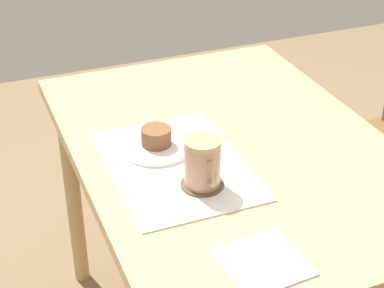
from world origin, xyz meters
TOP-DOWN VIEW (x-y plane):
  - dining_table at (0.00, 0.00)m, footprint 1.09×0.75m
  - placemat at (0.04, -0.16)m, footprint 0.43×0.30m
  - pastry_plate at (-0.05, -0.18)m, footprint 0.18×0.18m
  - pastry at (-0.05, -0.18)m, footprint 0.07×0.07m
  - coffee_coaster at (0.14, -0.14)m, footprint 0.10×0.10m
  - coffee_mug at (0.14, -0.14)m, footprint 0.11×0.08m
  - paper_napkin at (0.42, -0.13)m, footprint 0.16×0.16m

SIDE VIEW (x-z plane):
  - dining_table at x=0.00m, z-range 0.28..1.02m
  - placemat at x=0.04m, z-range 0.74..0.74m
  - paper_napkin at x=0.42m, z-range 0.74..0.74m
  - coffee_coaster at x=0.14m, z-range 0.74..0.75m
  - pastry_plate at x=-0.05m, z-range 0.74..0.76m
  - pastry at x=-0.05m, z-range 0.76..0.80m
  - coffee_mug at x=0.14m, z-range 0.75..0.86m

